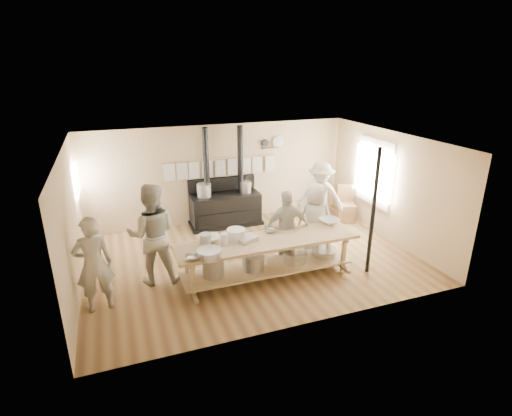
# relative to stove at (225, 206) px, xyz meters

# --- Properties ---
(ground) EXTENTS (7.00, 7.00, 0.00)m
(ground) POSITION_rel_stove_xyz_m (0.01, -2.12, -0.52)
(ground) COLOR brown
(ground) RESTS_ON ground
(room_shell) EXTENTS (7.00, 7.00, 7.00)m
(room_shell) POSITION_rel_stove_xyz_m (0.01, -2.12, 1.10)
(room_shell) COLOR tan
(room_shell) RESTS_ON ground
(window_right) EXTENTS (0.09, 1.50, 1.65)m
(window_right) POSITION_rel_stove_xyz_m (3.48, -1.52, 0.98)
(window_right) COLOR beige
(window_right) RESTS_ON ground
(left_opening) EXTENTS (0.00, 0.90, 0.90)m
(left_opening) POSITION_rel_stove_xyz_m (-3.44, -0.12, 1.08)
(left_opening) COLOR white
(left_opening) RESTS_ON ground
(stove) EXTENTS (1.90, 0.75, 2.60)m
(stove) POSITION_rel_stove_xyz_m (0.00, 0.00, 0.00)
(stove) COLOR black
(stove) RESTS_ON ground
(towel_rail) EXTENTS (3.00, 0.04, 0.47)m
(towel_rail) POSITION_rel_stove_xyz_m (0.01, 0.28, 1.03)
(towel_rail) COLOR tan
(towel_rail) RESTS_ON ground
(back_wall_shelf) EXTENTS (0.63, 0.14, 0.32)m
(back_wall_shelf) POSITION_rel_stove_xyz_m (1.47, 0.32, 1.48)
(back_wall_shelf) COLOR tan
(back_wall_shelf) RESTS_ON ground
(prep_table) EXTENTS (3.60, 0.90, 0.85)m
(prep_table) POSITION_rel_stove_xyz_m (-0.00, -3.02, -0.00)
(prep_table) COLOR tan
(prep_table) RESTS_ON ground
(support_post) EXTENTS (0.08, 0.08, 2.60)m
(support_post) POSITION_rel_stove_xyz_m (2.06, -3.47, 0.78)
(support_post) COLOR black
(support_post) RESTS_ON ground
(cook_far_left) EXTENTS (0.68, 0.49, 1.74)m
(cook_far_left) POSITION_rel_stove_xyz_m (-3.14, -2.97, 0.35)
(cook_far_left) COLOR beige
(cook_far_left) RESTS_ON ground
(cook_left) EXTENTS (1.09, 0.91, 2.00)m
(cook_left) POSITION_rel_stove_xyz_m (-2.09, -2.34, 0.48)
(cook_left) COLOR beige
(cook_left) RESTS_ON ground
(cook_center) EXTENTS (0.91, 0.71, 1.64)m
(cook_center) POSITION_rel_stove_xyz_m (1.39, -2.34, 0.30)
(cook_center) COLOR beige
(cook_center) RESTS_ON ground
(cook_right) EXTENTS (1.00, 0.51, 1.64)m
(cook_right) POSITION_rel_stove_xyz_m (0.61, -2.58, 0.30)
(cook_right) COLOR beige
(cook_right) RESTS_ON ground
(cook_by_window) EXTENTS (1.33, 1.16, 1.78)m
(cook_by_window) POSITION_rel_stove_xyz_m (2.18, -1.15, 0.37)
(cook_by_window) COLOR beige
(cook_by_window) RESTS_ON ground
(chair) EXTENTS (0.59, 0.59, 0.97)m
(chair) POSITION_rel_stove_xyz_m (3.16, -0.87, -0.23)
(chair) COLOR #523921
(chair) RESTS_ON ground
(bowl_white_a) EXTENTS (0.46, 0.46, 0.10)m
(bowl_white_a) POSITION_rel_stove_xyz_m (-1.08, -2.69, 0.38)
(bowl_white_a) COLOR white
(bowl_white_a) RESTS_ON prep_table
(bowl_steel_a) EXTENTS (0.38, 0.38, 0.09)m
(bowl_steel_a) POSITION_rel_stove_xyz_m (-1.52, -3.35, 0.37)
(bowl_steel_a) COLOR silver
(bowl_steel_a) RESTS_ON prep_table
(bowl_white_b) EXTENTS (0.48, 0.48, 0.10)m
(bowl_white_b) POSITION_rel_stove_xyz_m (1.56, -2.69, 0.38)
(bowl_white_b) COLOR white
(bowl_white_b) RESTS_ON prep_table
(bowl_steel_b) EXTENTS (0.41, 0.41, 0.09)m
(bowl_steel_b) POSITION_rel_stove_xyz_m (0.19, -2.69, 0.37)
(bowl_steel_b) COLOR silver
(bowl_steel_b) RESTS_ON prep_table
(roasting_pan) EXTENTS (0.46, 0.39, 0.09)m
(roasting_pan) POSITION_rel_stove_xyz_m (-0.40, -2.95, 0.37)
(roasting_pan) COLOR #B2B2B7
(roasting_pan) RESTS_ON prep_table
(mixing_bowl_large) EXTENTS (0.51, 0.51, 0.14)m
(mixing_bowl_large) POSITION_rel_stove_xyz_m (-1.23, -3.35, 0.40)
(mixing_bowl_large) COLOR silver
(mixing_bowl_large) RESTS_ON prep_table
(bucket_galv) EXTENTS (0.26, 0.26, 0.21)m
(bucket_galv) POSITION_rel_stove_xyz_m (-1.17, -2.80, 0.43)
(bucket_galv) COLOR gray
(bucket_galv) RESTS_ON prep_table
(deep_bowl_enamel) EXTENTS (0.48, 0.48, 0.22)m
(deep_bowl_enamel) POSITION_rel_stove_xyz_m (-0.57, -2.82, 0.44)
(deep_bowl_enamel) COLOR white
(deep_bowl_enamel) RESTS_ON prep_table
(pitcher) EXTENTS (0.15, 0.15, 0.23)m
(pitcher) POSITION_rel_stove_xyz_m (-0.85, -2.97, 0.45)
(pitcher) COLOR white
(pitcher) RESTS_ON prep_table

